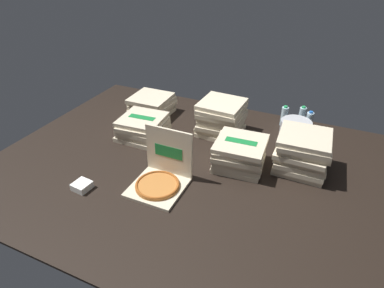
% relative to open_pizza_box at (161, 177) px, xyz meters
% --- Properties ---
extents(ground_plane, '(3.20, 2.40, 0.02)m').
position_rel_open_pizza_box_xyz_m(ground_plane, '(0.10, 0.32, -0.08)').
color(ground_plane, black).
extents(open_pizza_box, '(0.38, 0.40, 0.40)m').
position_rel_open_pizza_box_xyz_m(open_pizza_box, '(0.00, 0.00, 0.00)').
color(open_pizza_box, beige).
rests_on(open_pizza_box, ground_plane).
extents(pizza_stack_center_near, '(0.42, 0.43, 0.19)m').
position_rel_open_pizza_box_xyz_m(pizza_stack_center_near, '(-0.66, 1.00, 0.02)').
color(pizza_stack_center_near, beige).
rests_on(pizza_stack_center_near, ground_plane).
extents(pizza_stack_left_mid, '(0.41, 0.41, 0.31)m').
position_rel_open_pizza_box_xyz_m(pizza_stack_left_mid, '(0.14, 0.93, 0.08)').
color(pizza_stack_left_mid, beige).
rests_on(pizza_stack_left_mid, ground_plane).
extents(pizza_stack_right_mid, '(0.42, 0.42, 0.31)m').
position_rel_open_pizza_box_xyz_m(pizza_stack_right_mid, '(0.92, 0.64, 0.08)').
color(pizza_stack_right_mid, beige).
rests_on(pizza_stack_right_mid, ground_plane).
extents(pizza_stack_center_far, '(0.44, 0.44, 0.24)m').
position_rel_open_pizza_box_xyz_m(pizza_stack_center_far, '(0.46, 0.48, 0.04)').
color(pizza_stack_center_far, beige).
rests_on(pizza_stack_center_far, ground_plane).
extents(pizza_stack_right_far, '(0.43, 0.43, 0.20)m').
position_rel_open_pizza_box_xyz_m(pizza_stack_right_far, '(-0.49, 0.55, 0.02)').
color(pizza_stack_right_far, beige).
rests_on(pizza_stack_right_far, ground_plane).
extents(ice_bucket, '(0.28, 0.28, 0.16)m').
position_rel_open_pizza_box_xyz_m(ice_bucket, '(0.80, 1.13, 0.01)').
color(ice_bucket, '#B7BABF').
rests_on(ice_bucket, ground_plane).
extents(water_bottle_0, '(0.06, 0.06, 0.21)m').
position_rel_open_pizza_box_xyz_m(water_bottle_0, '(0.66, 1.32, 0.02)').
color(water_bottle_0, silver).
rests_on(water_bottle_0, ground_plane).
extents(water_bottle_1, '(0.06, 0.06, 0.21)m').
position_rel_open_pizza_box_xyz_m(water_bottle_1, '(0.79, 0.93, 0.02)').
color(water_bottle_1, silver).
rests_on(water_bottle_1, ground_plane).
extents(water_bottle_2, '(0.06, 0.06, 0.21)m').
position_rel_open_pizza_box_xyz_m(water_bottle_2, '(0.89, 1.30, 0.02)').
color(water_bottle_2, silver).
rests_on(water_bottle_2, ground_plane).
extents(water_bottle_3, '(0.06, 0.06, 0.21)m').
position_rel_open_pizza_box_xyz_m(water_bottle_3, '(0.82, 1.38, 0.02)').
color(water_bottle_3, silver).
rests_on(water_bottle_3, ground_plane).
extents(napkin_pile, '(0.13, 0.13, 0.05)m').
position_rel_open_pizza_box_xyz_m(napkin_pile, '(-0.51, -0.28, -0.05)').
color(napkin_pile, white).
rests_on(napkin_pile, ground_plane).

